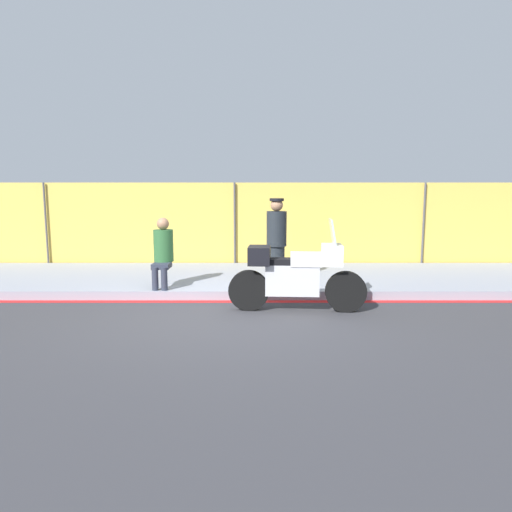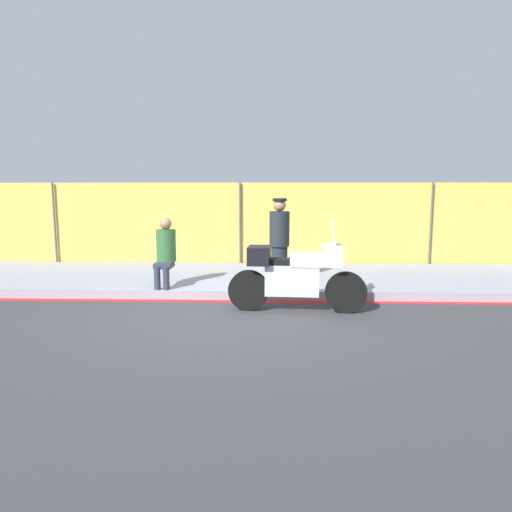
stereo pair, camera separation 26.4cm
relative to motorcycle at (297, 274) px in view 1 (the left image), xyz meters
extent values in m
plane|color=#38383D|center=(-1.21, -0.32, -0.63)|extent=(120.00, 120.00, 0.00)
cube|color=#8E93A3|center=(-1.21, 2.45, -0.55)|extent=(35.80, 3.41, 0.17)
cube|color=red|center=(-1.21, 0.65, -0.63)|extent=(35.80, 0.18, 0.01)
cube|color=gold|center=(-1.21, 4.24, 0.48)|extent=(34.01, 0.08, 2.22)
cylinder|color=#4C4C51|center=(-6.02, 4.14, 0.48)|extent=(0.05, 0.05, 2.22)
cylinder|color=#4C4C51|center=(-1.21, 4.14, 0.48)|extent=(0.05, 0.05, 2.22)
cylinder|color=#4C4C51|center=(3.61, 4.14, 0.48)|extent=(0.05, 0.05, 2.22)
cylinder|color=black|center=(0.83, -0.05, -0.29)|extent=(0.69, 0.18, 0.68)
cylinder|color=black|center=(-0.78, 0.05, -0.29)|extent=(0.69, 0.18, 0.68)
cube|color=silver|center=(-0.06, 0.00, -0.10)|extent=(0.91, 0.34, 0.52)
cube|color=white|center=(0.17, -0.01, 0.25)|extent=(0.54, 0.34, 0.22)
cube|color=black|center=(-0.15, 0.01, 0.21)|extent=(0.62, 0.32, 0.10)
cube|color=white|center=(0.59, -0.04, 0.33)|extent=(0.35, 0.50, 0.34)
cube|color=silver|center=(0.59, -0.04, 0.71)|extent=(0.13, 0.43, 0.42)
cube|color=black|center=(-0.61, 0.04, 0.31)|extent=(0.39, 0.53, 0.30)
cylinder|color=#1E2328|center=(-0.24, 1.85, -0.10)|extent=(0.34, 0.34, 0.71)
cylinder|color=#1E2328|center=(-0.24, 1.85, 0.61)|extent=(0.41, 0.41, 0.71)
sphere|color=#A37556|center=(-0.24, 1.85, 1.09)|extent=(0.25, 0.25, 0.25)
cylinder|color=black|center=(-0.24, 1.85, 1.20)|extent=(0.29, 0.29, 0.06)
cylinder|color=#2D3342|center=(-2.54, 0.85, -0.24)|extent=(0.12, 0.12, 0.43)
cylinder|color=#2D3342|center=(-2.37, 0.85, -0.24)|extent=(0.12, 0.12, 0.43)
cube|color=#2D3342|center=(-2.46, 1.06, -0.03)|extent=(0.32, 0.43, 0.10)
cylinder|color=#2D6033|center=(-2.46, 1.28, 0.33)|extent=(0.38, 0.38, 0.61)
sphere|color=#A37556|center=(-2.46, 1.28, 0.75)|extent=(0.23, 0.23, 0.23)
camera|label=1|loc=(-0.66, -7.48, 1.36)|focal=32.00mm
camera|label=2|loc=(-0.40, -7.47, 1.36)|focal=32.00mm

